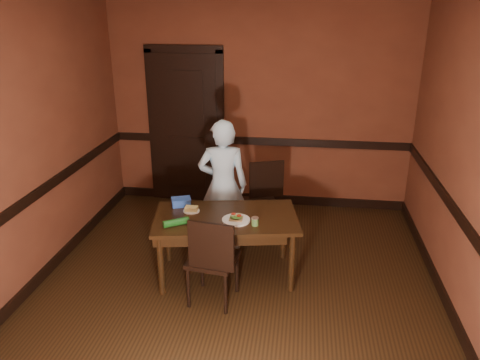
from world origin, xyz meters
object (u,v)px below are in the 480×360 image
(dining_table, at_px, (226,246))
(chair_near, at_px, (213,258))
(sauce_jar, at_px, (255,221))
(food_tub, at_px, (181,202))
(cheese_saucer, at_px, (191,210))
(chair_far, at_px, (260,202))
(sandwich_plate, at_px, (236,219))
(person, at_px, (223,186))

(dining_table, xyz_separation_m, chair_near, (-0.05, -0.45, 0.12))
(sauce_jar, bearing_deg, food_tub, 156.65)
(chair_near, distance_m, cheese_saucer, 0.65)
(dining_table, xyz_separation_m, food_tub, (-0.51, 0.19, 0.38))
(chair_far, relative_size, sandwich_plate, 3.26)
(dining_table, distance_m, chair_near, 0.47)
(sandwich_plate, distance_m, cheese_saucer, 0.51)
(sandwich_plate, bearing_deg, dining_table, 142.53)
(chair_near, xyz_separation_m, person, (-0.08, 1.05, 0.30))
(person, relative_size, sandwich_plate, 5.46)
(cheese_saucer, bearing_deg, sauce_jar, -18.47)
(person, xyz_separation_m, food_tub, (-0.38, -0.41, -0.05))
(sandwich_plate, relative_size, sauce_jar, 3.34)
(dining_table, xyz_separation_m, sandwich_plate, (0.12, -0.09, 0.35))
(chair_far, distance_m, person, 0.57)
(cheese_saucer, relative_size, food_tub, 0.72)
(dining_table, distance_m, sauce_jar, 0.51)
(chair_near, distance_m, food_tub, 0.83)
(chair_far, relative_size, cheese_saucer, 5.35)
(chair_near, height_order, sauce_jar, chair_near)
(sandwich_plate, bearing_deg, chair_near, -114.89)
(sauce_jar, distance_m, cheese_saucer, 0.72)
(person, xyz_separation_m, sandwich_plate, (0.25, -0.69, -0.07))
(chair_near, relative_size, cheese_saucer, 5.34)
(dining_table, relative_size, chair_near, 1.58)
(dining_table, height_order, cheese_saucer, cheese_saucer)
(dining_table, height_order, chair_near, chair_near)
(sandwich_plate, height_order, cheese_saucer, sandwich_plate)
(dining_table, height_order, sauce_jar, sauce_jar)
(person, bearing_deg, food_tub, 39.00)
(person, distance_m, sauce_jar, 0.88)
(chair_near, bearing_deg, chair_far, -94.49)
(cheese_saucer, bearing_deg, chair_far, 52.92)
(sauce_jar, bearing_deg, sandwich_plate, 160.24)
(person, relative_size, sauce_jar, 18.26)
(dining_table, distance_m, chair_far, 0.93)
(chair_near, height_order, person, person)
(person, bearing_deg, dining_table, 94.21)
(chair_far, distance_m, sauce_jar, 1.08)
(chair_near, distance_m, sauce_jar, 0.53)
(food_tub, bearing_deg, sandwich_plate, -44.89)
(dining_table, xyz_separation_m, sauce_jar, (0.31, -0.16, 0.38))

